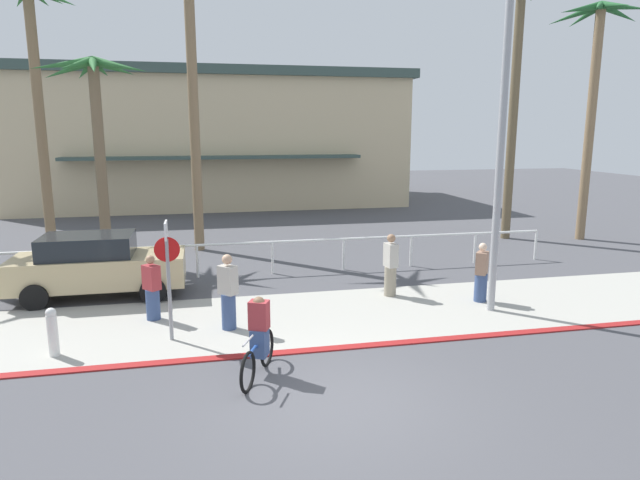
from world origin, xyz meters
name	(u,v)px	position (x,y,z in m)	size (l,w,h in m)	color
ground_plane	(267,262)	(0.00, 10.00, 0.00)	(80.00, 80.00, 0.00)	#4C4C51
sidewalk_strip	(296,318)	(0.00, 4.20, 0.01)	(44.00, 4.00, 0.02)	#ADAAA0
curb_paint	(313,350)	(0.00, 2.20, 0.01)	(44.00, 0.24, 0.03)	maroon
building_backdrop	(213,138)	(-1.24, 27.43, 3.89)	(22.54, 12.29, 7.75)	beige
rail_fence	(272,247)	(0.00, 8.50, 0.83)	(18.32, 0.08, 1.04)	white
stop_sign_bike_lane	(168,264)	(-2.82, 3.39, 1.68)	(0.52, 0.56, 2.56)	gray
bollard_2	(53,332)	(-5.04, 3.00, 0.52)	(0.20, 0.20, 1.00)	white
streetlight_curb	(507,135)	(4.81, 3.53, 4.28)	(0.24, 2.54, 7.50)	#9EA0A5
palm_tree_2	(32,51)	(-7.65, 13.72, 7.10)	(3.33, 3.57, 9.36)	#846B4C
palm_tree_3	(95,102)	(-5.37, 11.73, 5.31)	(3.56, 3.31, 6.76)	#756047
palm_tree_4	(191,44)	(-2.20, 12.57, 7.35)	(3.44, 3.41, 9.99)	#846B4C
palm_tree_5	(517,51)	(10.16, 12.21, 7.41)	(3.32, 2.64, 10.09)	brown
palm_tree_6	(595,66)	(13.06, 11.45, 6.85)	(3.39, 3.43, 9.21)	#846B4C
car_tan_1	(97,265)	(-4.87, 7.08, 0.87)	(4.40, 2.02, 1.69)	tan
cyclist_blue_0	(259,339)	(-1.17, 1.31, 0.69)	(0.80, 1.69, 1.50)	black
pedestrian_0	(391,268)	(2.78, 5.45, 0.79)	(0.36, 0.43, 1.70)	gray
pedestrian_1	(152,291)	(-3.29, 4.81, 0.71)	(0.45, 0.47, 1.56)	#384C7A
pedestrian_2	(228,295)	(-1.59, 3.79, 0.80)	(0.46, 0.47, 1.73)	#384C7A
pedestrian_3	(481,275)	(4.90, 4.48, 0.72)	(0.46, 0.47, 1.57)	#384C7A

